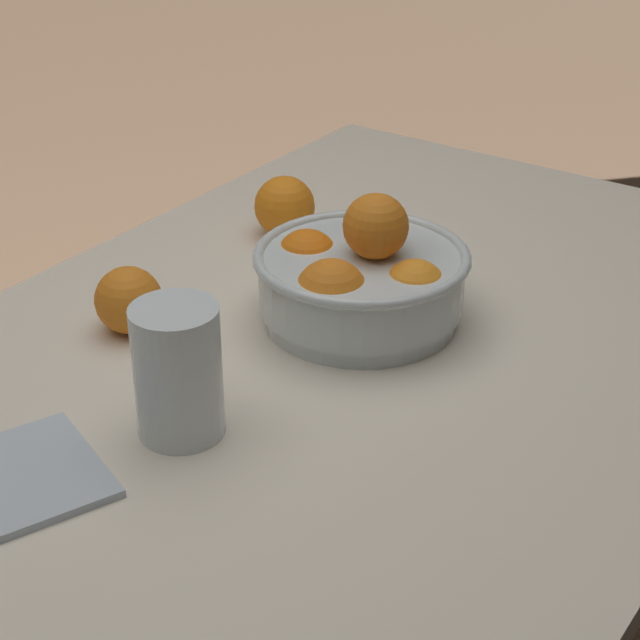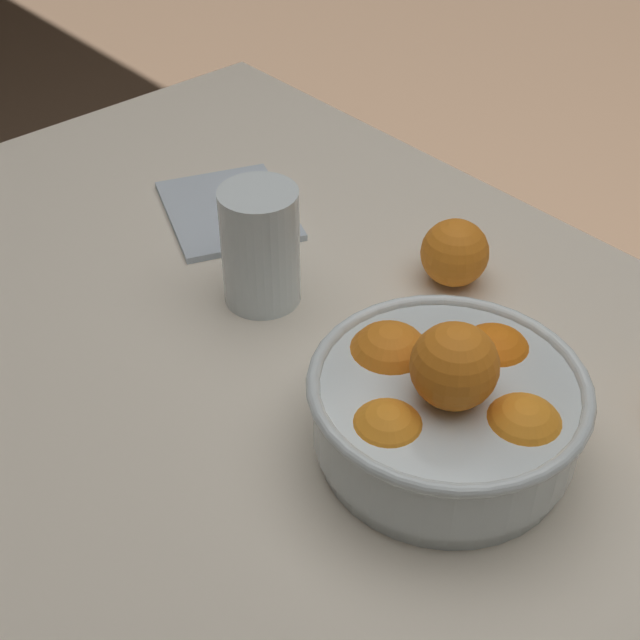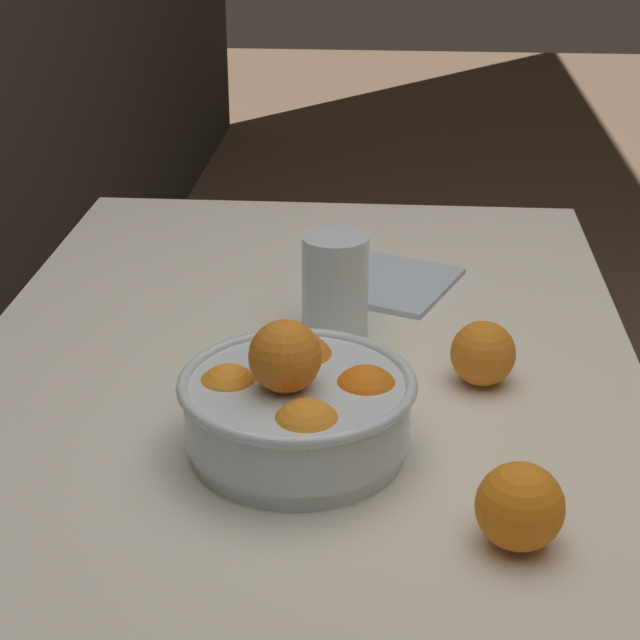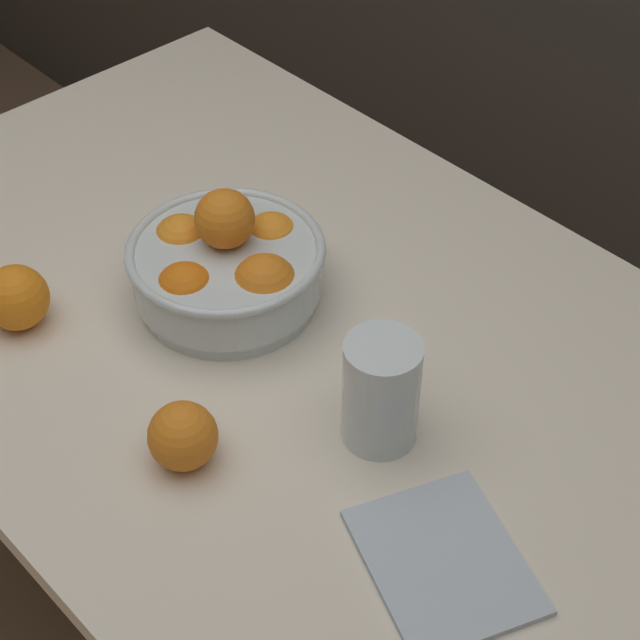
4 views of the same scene
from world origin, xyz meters
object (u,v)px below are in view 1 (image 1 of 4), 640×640
object	(u,v)px
juice_glass	(178,378)
orange_loose_front	(129,300)
fruit_bowl	(361,278)
orange_loose_near_bowl	(285,206)

from	to	relation	value
juice_glass	orange_loose_front	world-z (taller)	juice_glass
fruit_bowl	orange_loose_near_bowl	world-z (taller)	fruit_bowl
fruit_bowl	juice_glass	world-z (taller)	fruit_bowl
orange_loose_near_bowl	orange_loose_front	distance (m)	0.30
fruit_bowl	orange_loose_near_bowl	size ratio (longest dim) A/B	3.02
orange_loose_near_bowl	orange_loose_front	bearing A→B (deg)	2.46
orange_loose_near_bowl	orange_loose_front	world-z (taller)	orange_loose_near_bowl
fruit_bowl	juice_glass	distance (m)	0.28
fruit_bowl	orange_loose_front	size ratio (longest dim) A/B	3.21
juice_glass	orange_loose_near_bowl	xyz separation A→B (m)	(-0.42, -0.19, -0.02)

